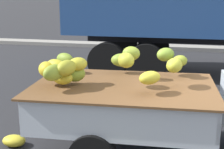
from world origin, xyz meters
TOP-DOWN VIEW (x-y plane):
  - curb_strip at (0.00, 9.66)m, footprint 80.00×0.80m
  - fallen_banana_bunch_near_tailgate at (-3.06, -0.25)m, footprint 0.39×0.29m

SIDE VIEW (x-z plane):
  - curb_strip at x=0.00m, z-range 0.00..0.16m
  - fallen_banana_bunch_near_tailgate at x=-3.06m, z-range 0.00..0.18m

